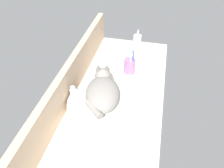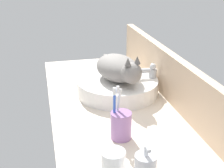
{
  "view_description": "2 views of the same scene",
  "coord_description": "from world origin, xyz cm",
  "px_view_note": "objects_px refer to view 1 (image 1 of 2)",
  "views": [
    {
      "loc": [
        -86.95,
        -17.8,
        86.3
      ],
      "look_at": [
        1.34,
        2.21,
        8.19
      ],
      "focal_mm": 35.0,
      "sensor_mm": 36.0,
      "label": 1
    },
    {
      "loc": [
        114.14,
        -27.97,
        58.19
      ],
      "look_at": [
        -1.14,
        -1.02,
        9.44
      ],
      "focal_mm": 50.0,
      "sensor_mm": 36.0,
      "label": 2
    }
  ],
  "objects_px": {
    "cat": "(103,92)",
    "soap_dispenser": "(137,43)",
    "faucet": "(76,95)",
    "sink_basin": "(103,106)",
    "water_glass": "(144,53)",
    "toothbrush_cup": "(130,66)"
  },
  "relations": [
    {
      "from": "sink_basin",
      "to": "water_glass",
      "type": "height_order",
      "value": "water_glass"
    },
    {
      "from": "cat",
      "to": "soap_dispenser",
      "type": "distance_m",
      "value": 0.64
    },
    {
      "from": "faucet",
      "to": "sink_basin",
      "type": "bearing_deg",
      "value": -94.24
    },
    {
      "from": "cat",
      "to": "sink_basin",
      "type": "bearing_deg",
      "value": -162.95
    },
    {
      "from": "soap_dispenser",
      "to": "water_glass",
      "type": "height_order",
      "value": "soap_dispenser"
    },
    {
      "from": "sink_basin",
      "to": "cat",
      "type": "height_order",
      "value": "cat"
    },
    {
      "from": "sink_basin",
      "to": "faucet",
      "type": "distance_m",
      "value": 0.16
    },
    {
      "from": "cat",
      "to": "soap_dispenser",
      "type": "relative_size",
      "value": 2.12
    },
    {
      "from": "soap_dispenser",
      "to": "water_glass",
      "type": "bearing_deg",
      "value": -143.54
    },
    {
      "from": "cat",
      "to": "faucet",
      "type": "height_order",
      "value": "cat"
    },
    {
      "from": "cat",
      "to": "toothbrush_cup",
      "type": "relative_size",
      "value": 1.71
    },
    {
      "from": "faucet",
      "to": "water_glass",
      "type": "height_order",
      "value": "faucet"
    },
    {
      "from": "toothbrush_cup",
      "to": "cat",
      "type": "bearing_deg",
      "value": 166.58
    },
    {
      "from": "cat",
      "to": "water_glass",
      "type": "xyz_separation_m",
      "value": [
        0.54,
        -0.16,
        -0.09
      ]
    },
    {
      "from": "faucet",
      "to": "soap_dispenser",
      "type": "relative_size",
      "value": 0.9
    },
    {
      "from": "soap_dispenser",
      "to": "water_glass",
      "type": "xyz_separation_m",
      "value": [
        -0.09,
        -0.06,
        -0.03
      ]
    },
    {
      "from": "toothbrush_cup",
      "to": "soap_dispenser",
      "type": "bearing_deg",
      "value": -1.55
    },
    {
      "from": "cat",
      "to": "soap_dispenser",
      "type": "xyz_separation_m",
      "value": [
        0.63,
        -0.09,
        -0.07
      ]
    },
    {
      "from": "toothbrush_cup",
      "to": "water_glass",
      "type": "xyz_separation_m",
      "value": [
        0.19,
        -0.07,
        -0.02
      ]
    },
    {
      "from": "sink_basin",
      "to": "water_glass",
      "type": "xyz_separation_m",
      "value": [
        0.56,
        -0.15,
        0.0
      ]
    },
    {
      "from": "faucet",
      "to": "water_glass",
      "type": "relative_size",
      "value": 1.67
    },
    {
      "from": "sink_basin",
      "to": "cat",
      "type": "distance_m",
      "value": 0.09
    }
  ]
}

